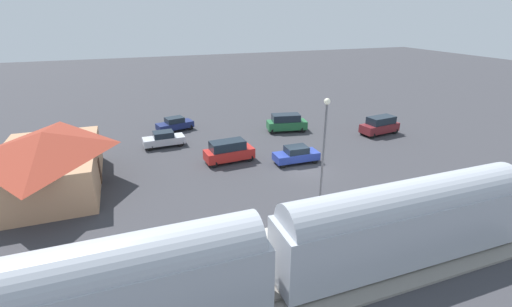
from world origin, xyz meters
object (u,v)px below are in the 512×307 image
object	(u,v)px
suv_red	(229,151)
passenger_train	(271,251)
pedestrian_waiting_far	(410,195)
sedan_navy	(175,124)
suv_maroon	(380,125)
station_building	(48,160)
sedan_silver	(164,139)
light_pole_near_platform	(324,144)
suv_green	(286,122)
sedan_blue	(296,155)
pedestrian_on_platform	(329,220)

from	to	relation	value
suv_red	passenger_train	bearing A→B (deg)	170.45
pedestrian_waiting_far	sedan_navy	distance (m)	29.39
pedestrian_waiting_far	suv_maroon	size ratio (longest dim) A/B	0.33
station_building	pedestrian_waiting_far	bearing A→B (deg)	-117.36
sedan_silver	suv_maroon	distance (m)	25.97
passenger_train	sedan_silver	world-z (taller)	passenger_train
passenger_train	light_pole_near_platform	world-z (taller)	light_pole_near_platform
suv_maroon	sedan_silver	bearing A→B (deg)	79.27
suv_green	sedan_navy	distance (m)	14.14
sedan_blue	light_pole_near_platform	world-z (taller)	light_pole_near_platform
station_building	suv_maroon	world-z (taller)	station_building
passenger_train	suv_green	xyz separation A→B (m)	(25.38, -12.71, -1.71)
suv_green	sedan_navy	bearing A→B (deg)	68.70
sedan_silver	sedan_navy	bearing A→B (deg)	-20.74
pedestrian_waiting_far	suv_maroon	bearing A→B (deg)	-31.61
passenger_train	pedestrian_waiting_far	world-z (taller)	passenger_train
passenger_train	pedestrian_waiting_far	size ratio (longest dim) A/B	19.25
light_pole_near_platform	suv_red	bearing A→B (deg)	17.99
pedestrian_waiting_far	sedan_silver	distance (m)	25.97
suv_red	light_pole_near_platform	size ratio (longest dim) A/B	0.58
sedan_silver	pedestrian_waiting_far	bearing A→B (deg)	-142.51
pedestrian_on_platform	suv_green	xyz separation A→B (m)	(21.73, -6.97, -0.13)
suv_green	light_pole_near_platform	size ratio (longest dim) A/B	0.59
pedestrian_on_platform	sedan_blue	xyz separation A→B (m)	(12.13, -3.59, -0.40)
station_building	light_pole_near_platform	xyz separation A→B (m)	(-11.20, -19.50, 2.76)
suv_green	sedan_blue	bearing A→B (deg)	160.60
suv_green	pedestrian_waiting_far	bearing A→B (deg)	-178.33
sedan_silver	sedan_blue	bearing A→B (deg)	-128.48
suv_red	light_pole_near_platform	xyz separation A→B (m)	(-11.59, -3.76, 4.25)
suv_maroon	sedan_navy	size ratio (longest dim) A/B	1.06
station_building	passenger_train	bearing A→B (deg)	-144.92
station_building	suv_maroon	size ratio (longest dim) A/B	2.47
sedan_blue	suv_maroon	bearing A→B (deg)	-71.58
suv_green	suv_red	distance (m)	11.89
pedestrian_on_platform	suv_green	world-z (taller)	suv_green
passenger_train	station_building	bearing A→B (deg)	35.08
light_pole_near_platform	sedan_silver	bearing A→B (deg)	26.95
station_building	pedestrian_waiting_far	distance (m)	29.26
passenger_train	pedestrian_waiting_far	bearing A→B (deg)	-71.07
station_building	sedan_silver	world-z (taller)	station_building
passenger_train	suv_maroon	distance (m)	30.77
station_building	sedan_silver	size ratio (longest dim) A/B	2.76
sedan_blue	sedan_silver	bearing A→B (deg)	51.52
sedan_navy	sedan_blue	world-z (taller)	same
passenger_train	pedestrian_on_platform	bearing A→B (deg)	-57.58
suv_red	light_pole_near_platform	bearing A→B (deg)	-162.01
sedan_silver	suv_red	bearing A→B (deg)	-140.56
passenger_train	station_building	distance (m)	21.99
pedestrian_on_platform	pedestrian_waiting_far	xyz separation A→B (m)	(0.92, -7.58, 0.00)
suv_green	sedan_navy	xyz separation A→B (m)	(5.14, 13.18, -0.27)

